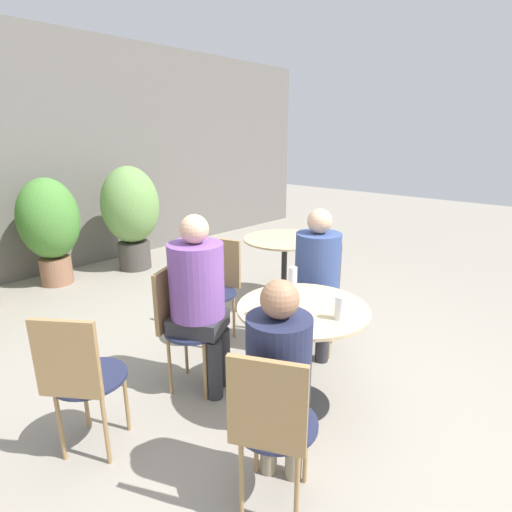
{
  "coord_description": "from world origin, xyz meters",
  "views": [
    {
      "loc": [
        -1.81,
        -1.26,
        1.74
      ],
      "look_at": [
        0.09,
        0.48,
        0.96
      ],
      "focal_mm": 28.0,
      "sensor_mm": 36.0,
      "label": 1
    }
  ],
  "objects_px": {
    "bistro_chair_1": "(181,317)",
    "bistro_chair_0": "(318,286)",
    "cafe_table_near": "(302,328)",
    "seated_person_0": "(317,271)",
    "seated_person_1": "(199,291)",
    "beer_glass_2": "(293,279)",
    "potted_plant_2": "(131,210)",
    "beer_glass_0": "(270,302)",
    "seated_person_2": "(279,371)",
    "bistro_chair_5": "(218,281)",
    "cafe_table_far": "(284,251)",
    "beer_glass_1": "(340,308)",
    "bistro_chair_4": "(79,373)",
    "potted_plant_1": "(49,223)",
    "bistro_chair_2": "(271,420)"
  },
  "relations": [
    {
      "from": "cafe_table_near",
      "to": "seated_person_0",
      "type": "relative_size",
      "value": 0.69
    },
    {
      "from": "bistro_chair_4",
      "to": "potted_plant_2",
      "type": "distance_m",
      "value": 3.43
    },
    {
      "from": "bistro_chair_1",
      "to": "potted_plant_1",
      "type": "xyz_separation_m",
      "value": [
        0.24,
        2.81,
        0.21
      ]
    },
    {
      "from": "bistro_chair_5",
      "to": "potted_plant_1",
      "type": "distance_m",
      "value": 2.5
    },
    {
      "from": "cafe_table_near",
      "to": "seated_person_1",
      "type": "xyz_separation_m",
      "value": [
        -0.32,
        0.63,
        0.17
      ]
    },
    {
      "from": "bistro_chair_1",
      "to": "bistro_chair_2",
      "type": "height_order",
      "value": "same"
    },
    {
      "from": "cafe_table_near",
      "to": "potted_plant_2",
      "type": "relative_size",
      "value": 0.61
    },
    {
      "from": "beer_glass_2",
      "to": "potted_plant_1",
      "type": "relative_size",
      "value": 0.14
    },
    {
      "from": "seated_person_2",
      "to": "beer_glass_0",
      "type": "height_order",
      "value": "seated_person_2"
    },
    {
      "from": "seated_person_0",
      "to": "potted_plant_2",
      "type": "xyz_separation_m",
      "value": [
        0.19,
        3.07,
        0.08
      ]
    },
    {
      "from": "cafe_table_near",
      "to": "beer_glass_1",
      "type": "xyz_separation_m",
      "value": [
        0.0,
        -0.26,
        0.22
      ]
    },
    {
      "from": "beer_glass_1",
      "to": "seated_person_1",
      "type": "bearing_deg",
      "value": 109.9
    },
    {
      "from": "cafe_table_far",
      "to": "beer_glass_1",
      "type": "xyz_separation_m",
      "value": [
        -1.28,
        -1.42,
        0.21
      ]
    },
    {
      "from": "cafe_table_far",
      "to": "bistro_chair_0",
      "type": "bearing_deg",
      "value": -123.81
    },
    {
      "from": "bistro_chair_1",
      "to": "bistro_chair_4",
      "type": "height_order",
      "value": "same"
    },
    {
      "from": "seated_person_0",
      "to": "potted_plant_1",
      "type": "xyz_separation_m",
      "value": [
        -0.77,
        3.24,
        0.03
      ]
    },
    {
      "from": "cafe_table_far",
      "to": "beer_glass_1",
      "type": "distance_m",
      "value": 1.92
    },
    {
      "from": "cafe_table_near",
      "to": "potted_plant_1",
      "type": "height_order",
      "value": "potted_plant_1"
    },
    {
      "from": "bistro_chair_2",
      "to": "potted_plant_2",
      "type": "xyz_separation_m",
      "value": [
        1.57,
        3.77,
        0.26
      ]
    },
    {
      "from": "cafe_table_near",
      "to": "beer_glass_1",
      "type": "bearing_deg",
      "value": -89.8
    },
    {
      "from": "bistro_chair_1",
      "to": "seated_person_0",
      "type": "height_order",
      "value": "seated_person_0"
    },
    {
      "from": "cafe_table_near",
      "to": "seated_person_0",
      "type": "xyz_separation_m",
      "value": [
        0.62,
        0.32,
        0.15
      ]
    },
    {
      "from": "seated_person_1",
      "to": "beer_glass_1",
      "type": "xyz_separation_m",
      "value": [
        0.32,
        -0.88,
        0.04
      ]
    },
    {
      "from": "bistro_chair_0",
      "to": "beer_glass_0",
      "type": "xyz_separation_m",
      "value": [
        -1.01,
        -0.33,
        0.27
      ]
    },
    {
      "from": "seated_person_0",
      "to": "seated_person_1",
      "type": "bearing_deg",
      "value": -135.02
    },
    {
      "from": "bistro_chair_5",
      "to": "seated_person_1",
      "type": "bearing_deg",
      "value": -69.1
    },
    {
      "from": "bistro_chair_0",
      "to": "potted_plant_2",
      "type": "bearing_deg",
      "value": 151.84
    },
    {
      "from": "bistro_chair_2",
      "to": "beer_glass_0",
      "type": "height_order",
      "value": "beer_glass_0"
    },
    {
      "from": "cafe_table_near",
      "to": "seated_person_2",
      "type": "xyz_separation_m",
      "value": [
        -0.63,
        -0.32,
        0.12
      ]
    },
    {
      "from": "cafe_table_far",
      "to": "seated_person_0",
      "type": "distance_m",
      "value": 1.08
    },
    {
      "from": "bistro_chair_5",
      "to": "potted_plant_2",
      "type": "height_order",
      "value": "potted_plant_2"
    },
    {
      "from": "cafe_table_far",
      "to": "potted_plant_2",
      "type": "xyz_separation_m",
      "value": [
        -0.46,
        2.22,
        0.22
      ]
    },
    {
      "from": "bistro_chair_1",
      "to": "bistro_chair_0",
      "type": "bearing_deg",
      "value": -45.0
    },
    {
      "from": "bistro_chair_1",
      "to": "bistro_chair_4",
      "type": "relative_size",
      "value": 1.0
    },
    {
      "from": "bistro_chair_0",
      "to": "seated_person_0",
      "type": "xyz_separation_m",
      "value": [
        -0.13,
        -0.07,
        0.18
      ]
    },
    {
      "from": "bistro_chair_2",
      "to": "seated_person_1",
      "type": "height_order",
      "value": "seated_person_1"
    },
    {
      "from": "beer_glass_1",
      "to": "potted_plant_2",
      "type": "distance_m",
      "value": 3.73
    },
    {
      "from": "cafe_table_far",
      "to": "seated_person_1",
      "type": "bearing_deg",
      "value": -161.3
    },
    {
      "from": "cafe_table_near",
      "to": "cafe_table_far",
      "type": "xyz_separation_m",
      "value": [
        1.28,
        1.17,
        0.01
      ]
    },
    {
      "from": "beer_glass_2",
      "to": "potted_plant_2",
      "type": "height_order",
      "value": "potted_plant_2"
    },
    {
      "from": "cafe_table_far",
      "to": "bistro_chair_5",
      "type": "bearing_deg",
      "value": -176.47
    },
    {
      "from": "bistro_chair_0",
      "to": "beer_glass_2",
      "type": "relative_size",
      "value": 5.05
    },
    {
      "from": "beer_glass_0",
      "to": "potted_plant_2",
      "type": "relative_size",
      "value": 0.14
    },
    {
      "from": "beer_glass_0",
      "to": "beer_glass_2",
      "type": "height_order",
      "value": "beer_glass_0"
    },
    {
      "from": "cafe_table_near",
      "to": "potted_plant_1",
      "type": "bearing_deg",
      "value": 92.41
    },
    {
      "from": "cafe_table_near",
      "to": "bistro_chair_1",
      "type": "bearing_deg",
      "value": 117.02
    },
    {
      "from": "cafe_table_near",
      "to": "bistro_chair_1",
      "type": "xyz_separation_m",
      "value": [
        -0.39,
        0.76,
        -0.03
      ]
    },
    {
      "from": "seated_person_1",
      "to": "seated_person_2",
      "type": "xyz_separation_m",
      "value": [
        -0.31,
        -0.94,
        -0.05
      ]
    },
    {
      "from": "seated_person_2",
      "to": "potted_plant_2",
      "type": "relative_size",
      "value": 0.84
    },
    {
      "from": "seated_person_0",
      "to": "potted_plant_2",
      "type": "bearing_deg",
      "value": 149.41
    }
  ]
}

